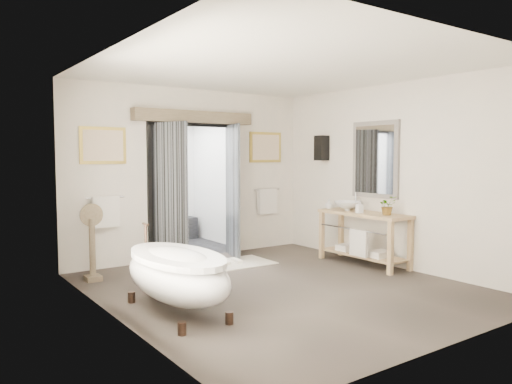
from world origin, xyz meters
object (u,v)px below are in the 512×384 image
clawfoot_tub (177,273)px  vanity (363,234)px  basin (347,206)px  rug (235,263)px

clawfoot_tub → vanity: bearing=8.1°
basin → vanity: bearing=-94.9°
rug → basin: 2.10m
vanity → basin: size_ratio=3.57×
vanity → basin: (-0.00, 0.35, 0.42)m
clawfoot_tub → vanity: (3.57, 0.51, 0.06)m
rug → basin: basin is taller
vanity → basin: 0.55m
vanity → rug: bearing=143.1°
clawfoot_tub → rug: size_ratio=1.57×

